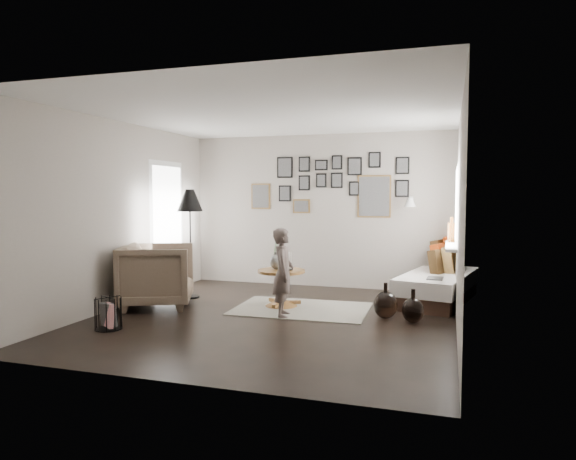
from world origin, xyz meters
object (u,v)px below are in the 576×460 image
(demijohn_small, at_px, (413,310))
(armchair, at_px, (157,275))
(pedestal_table, at_px, (281,290))
(demijohn_large, at_px, (385,305))
(floor_lamp, at_px, (190,204))
(magazine_basket, at_px, (108,314))
(daybed, at_px, (438,281))
(vase, at_px, (276,259))
(child, at_px, (283,273))

(demijohn_small, bearing_deg, armchair, -177.72)
(pedestal_table, bearing_deg, demijohn_large, -10.02)
(floor_lamp, bearing_deg, pedestal_table, -6.52)
(pedestal_table, height_order, floor_lamp, floor_lamp)
(magazine_basket, bearing_deg, armchair, 95.06)
(daybed, bearing_deg, armchair, -144.09)
(demijohn_large, bearing_deg, magazine_basket, -153.81)
(pedestal_table, relative_size, daybed, 0.33)
(demijohn_small, bearing_deg, vase, 168.13)
(daybed, bearing_deg, floor_lamp, -153.03)
(pedestal_table, xyz_separation_m, floor_lamp, (-1.52, 0.17, 1.19))
(daybed, relative_size, armchair, 2.07)
(daybed, relative_size, demijohn_small, 4.82)
(vase, xyz_separation_m, magazine_basket, (-1.48, -1.78, -0.49))
(vase, height_order, floor_lamp, floor_lamp)
(floor_lamp, bearing_deg, demijohn_small, -9.42)
(demijohn_small, bearing_deg, demijohn_large, 161.08)
(vase, bearing_deg, floor_lamp, 173.90)
(vase, xyz_separation_m, floor_lamp, (-1.44, 0.15, 0.76))
(armchair, height_order, floor_lamp, floor_lamp)
(pedestal_table, bearing_deg, magazine_basket, -131.56)
(daybed, relative_size, demijohn_large, 4.39)
(daybed, xyz_separation_m, magazine_basket, (-3.66, -2.84, -0.12))
(vase, distance_m, magazine_basket, 2.37)
(armchair, relative_size, demijohn_large, 2.12)
(pedestal_table, xyz_separation_m, armchair, (-1.67, -0.52, 0.20))
(pedestal_table, xyz_separation_m, demijohn_large, (1.49, -0.26, -0.06))
(vase, distance_m, floor_lamp, 1.63)
(vase, relative_size, demijohn_large, 1.03)
(armchair, distance_m, magazine_basket, 1.27)
(armchair, relative_size, floor_lamp, 0.59)
(pedestal_table, distance_m, demijohn_small, 1.88)
(magazine_basket, height_order, demijohn_large, demijohn_large)
(pedestal_table, relative_size, magazine_basket, 1.68)
(floor_lamp, xyz_separation_m, magazine_basket, (-0.05, -1.94, -1.25))
(floor_lamp, xyz_separation_m, demijohn_large, (3.00, -0.44, -1.25))
(daybed, xyz_separation_m, armchair, (-3.77, -1.60, 0.15))
(pedestal_table, distance_m, child, 0.67)
(pedestal_table, distance_m, vase, 0.44)
(armchair, distance_m, child, 1.88)
(pedestal_table, xyz_separation_m, vase, (-0.08, 0.02, 0.43))
(vase, relative_size, demijohn_small, 1.14)
(pedestal_table, height_order, magazine_basket, pedestal_table)
(pedestal_table, bearing_deg, armchair, -162.66)
(magazine_basket, distance_m, demijohn_small, 3.67)
(floor_lamp, xyz_separation_m, child, (1.72, -0.72, -0.86))
(pedestal_table, relative_size, demijohn_small, 1.59)
(demijohn_large, bearing_deg, child, -167.59)
(floor_lamp, height_order, demijohn_small, floor_lamp)
(pedestal_table, height_order, demijohn_small, pedestal_table)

